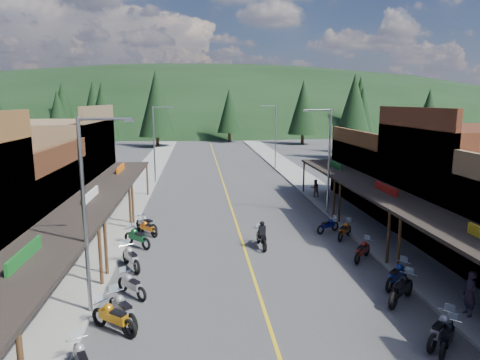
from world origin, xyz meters
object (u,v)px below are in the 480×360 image
object	(u,v)px
streetlight_1	(155,141)
bike_west_9	(147,227)
pine_9	(362,114)
bike_west_7	(131,257)
pine_5	(360,103)
bike_east_8	(345,230)
shop_west_3	(53,167)
bike_west_8	(137,237)
bike_west_3	(81,358)
shop_east_3	(393,173)
pedestrian_east_a	(470,293)
streetlight_0	(88,208)
bike_west_6	(132,284)
pine_11	(354,110)
bike_east_7	(362,250)
shop_east_2	(465,184)
bike_west_10	(146,223)
bike_east_6	(397,274)
streetlight_2	(327,157)
streetlight_3	(275,134)
bike_west_4	(113,316)
pine_4	(303,107)
pine_7	(63,106)
pine_3	(229,111)
pine_2	(156,103)
pine_1	(94,107)
rider_on_bike	(262,237)
pine_10	(103,111)
pedestrian_east_b	(315,188)
bike_east_9	(328,225)
bike_east_3	(448,336)
pine_6	(429,110)
pine_8	(58,119)
bike_east_4	(441,328)
bike_east_5	(401,288)

from	to	relation	value
streetlight_1	bike_west_9	world-z (taller)	streetlight_1
pine_9	bike_west_7	size ratio (longest dim) A/B	4.63
pine_5	bike_east_8	distance (m)	75.24
shop_west_3	bike_west_8	size ratio (longest dim) A/B	4.80
streetlight_1	bike_west_3	bearing A→B (deg)	-89.04
shop_east_3	pedestrian_east_a	world-z (taller)	shop_east_3
streetlight_0	bike_west_6	world-z (taller)	streetlight_0
shop_east_3	pine_11	world-z (taller)	pine_11
streetlight_0	bike_west_8	distance (m)	8.92
bike_west_7	bike_east_7	distance (m)	12.35
shop_east_2	bike_west_9	world-z (taller)	shop_east_2
bike_west_9	bike_west_7	bearing A→B (deg)	-137.91
bike_west_10	bike_east_6	bearing A→B (deg)	-79.09
streetlight_2	bike_east_7	world-z (taller)	streetlight_2
streetlight_3	bike_west_6	xyz separation A→B (m)	(-12.61, -34.55, -3.87)
streetlight_2	bike_west_4	bearing A→B (deg)	-129.57
pine_11	streetlight_3	bearing A→B (deg)	-148.49
pine_4	pine_7	bearing A→B (deg)	162.26
pine_3	streetlight_2	bearing A→B (deg)	-87.09
pine_11	bike_west_9	world-z (taller)	pine_11
pine_2	pine_5	world-z (taller)	same
pine_1	rider_on_bike	bearing A→B (deg)	-70.00
pine_1	bike_east_6	bearing A→B (deg)	-67.81
pine_10	pedestrian_east_a	bearing A→B (deg)	-65.83
streetlight_1	pine_2	bearing A→B (deg)	94.84
shop_east_2	pedestrian_east_b	world-z (taller)	shop_east_2
bike_east_8	bike_east_9	xyz separation A→B (m)	(-0.67, 1.29, -0.05)
bike_east_8	bike_east_7	bearing A→B (deg)	-55.39
shop_west_3	bike_east_7	bearing A→B (deg)	-32.31
pine_1	bike_east_3	xyz separation A→B (m)	(29.86, -79.94, -6.68)
pine_6	bike_west_7	xyz separation A→B (m)	(-52.15, -65.33, -5.82)
pine_10	pine_3	bearing A→B (deg)	36.03
pine_9	bike_east_6	size ratio (longest dim) A/B	4.87
bike_east_8	pine_10	bearing A→B (deg)	156.47
pine_8	bike_east_6	size ratio (longest dim) A/B	4.51
bike_west_3	bike_east_4	xyz separation A→B (m)	(12.28, 0.53, 0.04)
bike_west_3	pine_4	bearing A→B (deg)	45.42
shop_west_3	bike_east_9	bearing A→B (deg)	-21.31
shop_west_3	streetlight_0	distance (m)	18.62
bike_east_9	bike_east_8	bearing A→B (deg)	-1.68
streetlight_2	bike_east_5	xyz separation A→B (m)	(-0.99, -14.31, -3.79)
pine_8	pedestrian_east_b	bearing A→B (deg)	-41.83
streetlight_3	bike_east_3	xyz separation A→B (m)	(-1.09, -39.94, -3.90)
bike_east_3	shop_west_3	bearing A→B (deg)	174.89
bike_west_9	bike_east_9	xyz separation A→B (m)	(11.79, -0.55, -0.01)
streetlight_3	bike_west_8	bearing A→B (deg)	-115.37
bike_west_4	bike_east_8	world-z (taller)	bike_west_4
bike_east_4	pine_11	bearing A→B (deg)	124.04
bike_east_3	pedestrian_east_b	bearing A→B (deg)	127.76
pine_5	rider_on_bike	size ratio (longest dim) A/B	6.20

